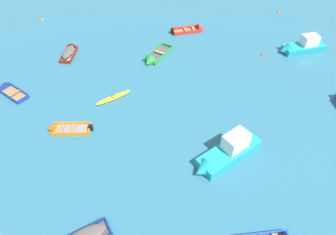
# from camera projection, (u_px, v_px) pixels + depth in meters

# --- Properties ---
(rowboat_deep_blue_back_row_center) EXTENTS (3.55, 3.23, 1.18)m
(rowboat_deep_blue_back_row_center) POSITION_uv_depth(u_px,v_px,m) (7.00, 89.00, 29.44)
(rowboat_deep_blue_back_row_center) COLOR #99754C
(rowboat_deep_blue_back_row_center) RESTS_ON ground_plane
(motor_launch_turquoise_outer_right) EXTENTS (5.52, 2.59, 2.14)m
(motor_launch_turquoise_outer_right) POSITION_uv_depth(u_px,v_px,m) (301.00, 46.00, 34.04)
(motor_launch_turquoise_outer_right) COLOR teal
(motor_launch_turquoise_outer_right) RESTS_ON ground_plane
(rowboat_green_far_right) EXTENTS (3.68, 4.46, 1.37)m
(rowboat_green_far_right) POSITION_uv_depth(u_px,v_px,m) (152.00, 59.00, 32.96)
(rowboat_green_far_right) COLOR #4C4C51
(rowboat_green_far_right) RESTS_ON ground_plane
(rowboat_orange_distant_center) EXTENTS (3.94, 1.41, 1.14)m
(rowboat_orange_distant_center) POSITION_uv_depth(u_px,v_px,m) (60.00, 129.00, 25.76)
(rowboat_orange_distant_center) COLOR gray
(rowboat_orange_distant_center) RESTS_ON ground_plane
(rowboat_maroon_cluster_inner) EXTENTS (1.60, 3.63, 1.09)m
(rowboat_maroon_cluster_inner) POSITION_uv_depth(u_px,v_px,m) (70.00, 50.00, 33.98)
(rowboat_maroon_cluster_inner) COLOR beige
(rowboat_maroon_cluster_inner) RESTS_ON ground_plane
(kayak_yellow_near_right) EXTENTS (3.39, 2.34, 0.34)m
(kayak_yellow_near_right) POSITION_uv_depth(u_px,v_px,m) (113.00, 97.00, 28.60)
(kayak_yellow_near_right) COLOR yellow
(kayak_yellow_near_right) RESTS_ON ground_plane
(motor_launch_turquoise_midfield_right) EXTENTS (5.99, 4.74, 2.43)m
(motor_launch_turquoise_midfield_right) POSITION_uv_depth(u_px,v_px,m) (226.00, 153.00, 23.29)
(motor_launch_turquoise_midfield_right) COLOR teal
(motor_launch_turquoise_midfield_right) RESTS_ON ground_plane
(rowboat_red_far_back) EXTENTS (4.34, 1.91, 1.15)m
(rowboat_red_far_back) POSITION_uv_depth(u_px,v_px,m) (194.00, 29.00, 37.48)
(rowboat_red_far_back) COLOR #99754C
(rowboat_red_far_back) RESTS_ON ground_plane
(mooring_buoy_midfield) EXTENTS (0.41, 0.41, 0.41)m
(mooring_buoy_midfield) POSITION_uv_depth(u_px,v_px,m) (279.00, 12.00, 41.11)
(mooring_buoy_midfield) COLOR orange
(mooring_buoy_midfield) RESTS_ON ground_plane
(mooring_buoy_outer_edge) EXTENTS (0.41, 0.41, 0.41)m
(mooring_buoy_outer_edge) POSITION_uv_depth(u_px,v_px,m) (42.00, 20.00, 39.54)
(mooring_buoy_outer_edge) COLOR orange
(mooring_buoy_outer_edge) RESTS_ON ground_plane
(mooring_buoy_between_boats_left) EXTENTS (0.34, 0.34, 0.34)m
(mooring_buoy_between_boats_left) POSITION_uv_depth(u_px,v_px,m) (262.00, 55.00, 33.89)
(mooring_buoy_between_boats_left) COLOR red
(mooring_buoy_between_boats_left) RESTS_ON ground_plane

